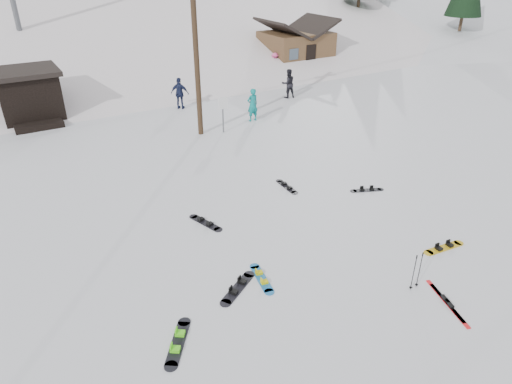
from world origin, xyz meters
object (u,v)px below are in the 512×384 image
utility_pole (195,39)px  hero_snowboard (262,278)px  hero_skis (447,302)px  cabin (296,48)px

utility_pole → hero_snowboard: size_ratio=6.09×
hero_skis → hero_snowboard: bearing=156.2°
utility_pole → hero_skis: utility_pole is taller
hero_snowboard → hero_skis: (3.72, -3.42, 0.00)m
cabin → hero_skis: size_ratio=2.90×
utility_pole → hero_skis: size_ratio=4.84×
cabin → hero_skis: cabin is taller
cabin → hero_snowboard: bearing=-127.3°
utility_pole → cabin: 16.71m
utility_pole → hero_skis: bearing=-89.1°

